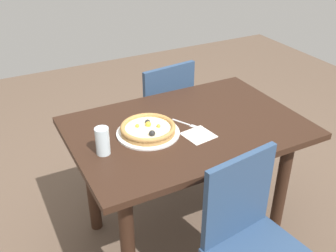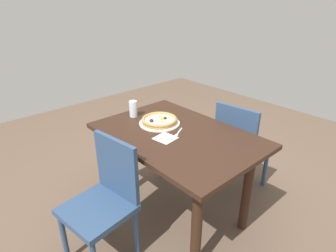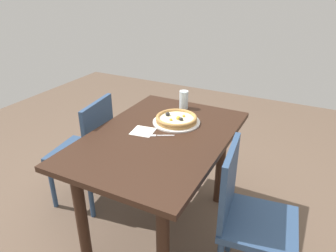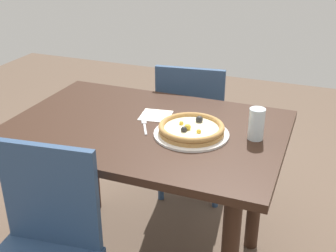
# 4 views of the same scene
# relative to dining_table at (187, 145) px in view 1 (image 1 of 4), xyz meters

# --- Properties ---
(ground_plane) EXTENTS (6.00, 6.00, 0.00)m
(ground_plane) POSITION_rel_dining_table_xyz_m (0.00, 0.00, -0.62)
(ground_plane) COLOR brown
(dining_table) EXTENTS (1.22, 0.83, 0.75)m
(dining_table) POSITION_rel_dining_table_xyz_m (0.00, 0.00, 0.00)
(dining_table) COLOR #331E14
(dining_table) RESTS_ON ground
(chair_near) EXTENTS (0.44, 0.44, 0.87)m
(chair_near) POSITION_rel_dining_table_xyz_m (-0.15, -0.63, -0.15)
(chair_near) COLOR navy
(chair_near) RESTS_ON ground
(chair_far) EXTENTS (0.45, 0.45, 0.87)m
(chair_far) POSITION_rel_dining_table_xyz_m (0.02, 0.63, -0.15)
(chair_far) COLOR navy
(chair_far) RESTS_ON ground
(plate) EXTENTS (0.32, 0.32, 0.01)m
(plate) POSITION_rel_dining_table_xyz_m (0.22, -0.02, 0.13)
(plate) COLOR white
(plate) RESTS_ON dining_table
(pizza) EXTENTS (0.28, 0.28, 0.05)m
(pizza) POSITION_rel_dining_table_xyz_m (0.22, -0.02, 0.15)
(pizza) COLOR #B78447
(pizza) RESTS_ON plate
(fork) EXTENTS (0.09, 0.15, 0.00)m
(fork) POSITION_rel_dining_table_xyz_m (-0.01, -0.00, 0.13)
(fork) COLOR silver
(fork) RESTS_ON dining_table
(drinking_glass) EXTENTS (0.07, 0.07, 0.14)m
(drinking_glass) POSITION_rel_dining_table_xyz_m (0.48, 0.05, 0.19)
(drinking_glass) COLOR silver
(drinking_glass) RESTS_ON dining_table
(napkin) EXTENTS (0.16, 0.16, 0.00)m
(napkin) POSITION_rel_dining_table_xyz_m (0.00, 0.12, 0.13)
(napkin) COLOR white
(napkin) RESTS_ON dining_table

